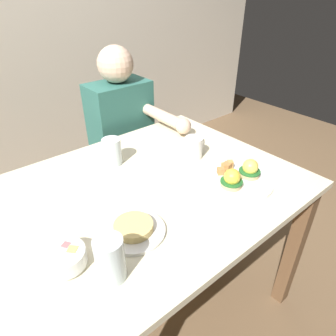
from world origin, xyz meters
TOP-DOWN VIEW (x-y plane):
  - ground_plane at (0.00, 0.00)m, footprint 6.00×6.00m
  - dining_table at (0.00, 0.00)m, footprint 1.20×0.90m
  - eggs_benedict_plate at (0.30, -0.21)m, footprint 0.27×0.27m
  - fruit_bowl at (-0.38, -0.16)m, footprint 0.12×0.12m
  - coffee_mug at (0.31, 0.05)m, footprint 0.11×0.08m
  - fork at (0.09, 0.09)m, footprint 0.14×0.09m
  - water_glass_near at (-0.30, -0.27)m, footprint 0.08×0.08m
  - water_glass_far at (0.01, 0.23)m, footprint 0.08×0.08m
  - side_plate at (-0.17, -0.17)m, footprint 0.20×0.20m
  - diner_person at (0.30, 0.60)m, footprint 0.34×0.54m

SIDE VIEW (x-z plane):
  - ground_plane at x=0.00m, z-range 0.00..0.00m
  - dining_table at x=0.00m, z-range 0.26..1.00m
  - diner_person at x=0.30m, z-range 0.08..1.22m
  - fork at x=0.09m, z-range 0.74..0.74m
  - side_plate at x=-0.17m, z-range 0.74..0.77m
  - eggs_benedict_plate at x=0.30m, z-range 0.72..0.81m
  - fruit_bowl at x=-0.38m, z-range 0.74..0.80m
  - coffee_mug at x=0.31m, z-range 0.74..0.84m
  - water_glass_far at x=0.01m, z-range 0.73..0.85m
  - water_glass_near at x=-0.30m, z-range 0.73..0.86m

